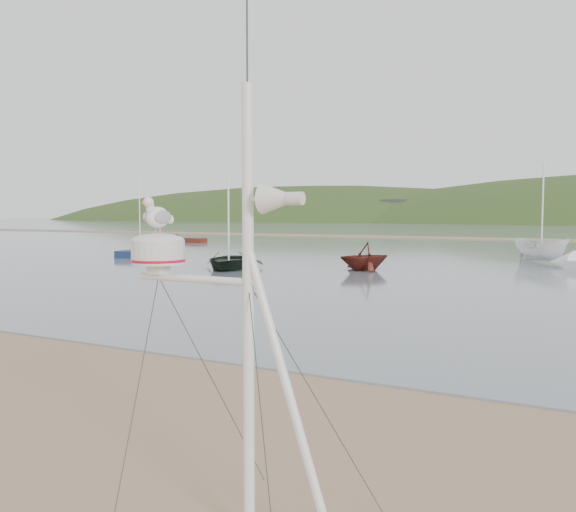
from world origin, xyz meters
The scene contains 8 objects.
ground centered at (0.00, 0.00, 0.00)m, with size 560.00×560.00×0.00m, color #8B6C50.
sandbar centered at (0.00, 70.00, 0.07)m, with size 560.00×7.00×0.07m, color #8B6C50.
mast_rig centered at (2.74, -1.65, 1.28)m, with size 2.35×2.50×5.29m.
boat_dark centered at (-13.33, 21.95, 2.40)m, with size 3.36×0.98×4.71m, color black.
boat_red centered at (-6.34, 24.83, 1.52)m, with size 2.56×1.56×2.97m, color #4F1812.
boat_white centered at (1.59, 35.44, 2.14)m, with size 1.58×1.62×4.20m, color white.
sailboat_blue_near centered at (-25.26, 28.99, 0.30)m, with size 3.15×6.53×6.33m.
dinghy_red_far centered at (-35.78, 46.02, 0.29)m, with size 5.09×1.37×1.23m.
Camera 1 is at (5.86, -6.44, 3.15)m, focal length 38.00 mm.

